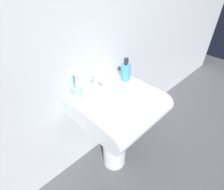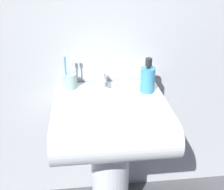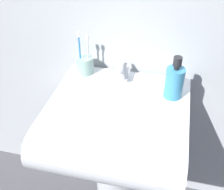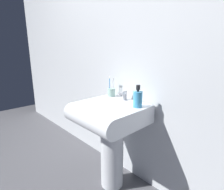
# 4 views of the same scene
# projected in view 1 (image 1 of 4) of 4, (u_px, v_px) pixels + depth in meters

# --- Properties ---
(ground_plane) EXTENTS (6.00, 6.00, 0.00)m
(ground_plane) POSITION_uv_depth(u_px,v_px,m) (114.00, 160.00, 1.62)
(ground_plane) COLOR #4C4C51
(ground_plane) RESTS_ON ground
(wall_back) EXTENTS (5.00, 0.05, 2.40)m
(wall_back) POSITION_uv_depth(u_px,v_px,m) (85.00, 18.00, 1.06)
(wall_back) COLOR silver
(wall_back) RESTS_ON ground
(sink_pedestal) EXTENTS (0.20, 0.20, 0.61)m
(sink_pedestal) POSITION_uv_depth(u_px,v_px,m) (115.00, 139.00, 1.44)
(sink_pedestal) COLOR white
(sink_pedestal) RESTS_ON ground
(sink_basin) EXTENTS (0.53, 0.52, 0.15)m
(sink_basin) POSITION_uv_depth(u_px,v_px,m) (121.00, 107.00, 1.18)
(sink_basin) COLOR white
(sink_basin) RESTS_ON sink_pedestal
(faucet) EXTENTS (0.05, 0.10, 0.08)m
(faucet) POSITION_uv_depth(u_px,v_px,m) (97.00, 82.00, 1.22)
(faucet) COLOR #B7B7BC
(faucet) RESTS_ON sink_basin
(toothbrush_cup) EXTENTS (0.07, 0.07, 0.19)m
(toothbrush_cup) POSITION_uv_depth(u_px,v_px,m) (77.00, 91.00, 1.13)
(toothbrush_cup) COLOR #99BFB2
(toothbrush_cup) RESTS_ON sink_basin
(soap_bottle) EXTENTS (0.07, 0.07, 0.17)m
(soap_bottle) POSITION_uv_depth(u_px,v_px,m) (126.00, 72.00, 1.28)
(soap_bottle) COLOR #3F99CC
(soap_bottle) RESTS_ON sink_basin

